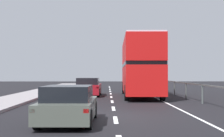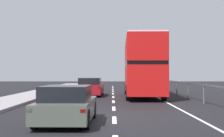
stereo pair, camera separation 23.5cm
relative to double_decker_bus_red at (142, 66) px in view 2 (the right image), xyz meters
The scene contains 6 objects.
ground_plane 11.45m from the double_decker_bus_red, 101.26° to the right, with size 74.06×120.00×0.10m, color black.
lane_paint_markings 3.15m from the double_decker_bus_red, 97.09° to the right, with size 3.33×46.00×0.01m.
bridge_side_railing 3.84m from the double_decker_bus_red, 33.90° to the right, with size 0.10×42.00×1.12m.
double_decker_bus_red is the anchor object (origin of this frame).
hatchback_car_near 13.62m from the double_decker_bus_red, 106.52° to the right, with size 1.87×4.08×1.31m.
sedan_car_ahead 4.41m from the double_decker_bus_red, 165.22° to the left, with size 1.95×4.55×1.40m.
Camera 2 is at (-0.09, -13.27, 1.72)m, focal length 51.93 mm.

